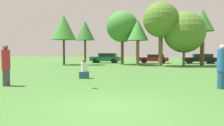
# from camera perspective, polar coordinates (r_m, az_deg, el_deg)

# --- Properties ---
(ground_plane) EXTENTS (120.00, 120.00, 0.00)m
(ground_plane) POSITION_cam_1_polar(r_m,az_deg,el_deg) (5.83, 0.28, -12.02)
(ground_plane) COLOR #3D6B2D
(person_thrower) EXTENTS (0.36, 0.36, 1.83)m
(person_thrower) POSITION_cam_1_polar(r_m,az_deg,el_deg) (10.53, -26.59, -0.54)
(person_thrower) COLOR #3F3F47
(person_thrower) RESTS_ON ground
(person_catcher) EXTENTS (0.37, 0.37, 1.81)m
(person_catcher) POSITION_cam_1_polar(r_m,az_deg,el_deg) (9.77, 27.38, -0.89)
(person_catcher) COLOR navy
(person_catcher) RESTS_ON ground
(frisbee) EXTENTS (0.27, 0.26, 0.11)m
(frisbee) POSITION_cam_1_polar(r_m,az_deg,el_deg) (8.96, -8.60, 2.16)
(frisbee) COLOR yellow
(bystander_sitting) EXTENTS (0.48, 0.40, 1.11)m
(bystander_sitting) POSITION_cam_1_polar(r_m,az_deg,el_deg) (12.23, -7.49, -2.05)
(bystander_sitting) COLOR navy
(bystander_sitting) RESTS_ON ground
(tree_0) EXTENTS (2.94, 2.94, 5.93)m
(tree_0) POSITION_cam_1_polar(r_m,az_deg,el_deg) (26.03, -12.85, 9.33)
(tree_0) COLOR #473323
(tree_0) RESTS_ON ground
(tree_1) EXTENTS (2.25, 2.25, 5.17)m
(tree_1) POSITION_cam_1_polar(r_m,az_deg,el_deg) (25.33, -7.25, 8.57)
(tree_1) COLOR brown
(tree_1) RESTS_ON ground
(tree_2) EXTENTS (3.85, 3.85, 6.46)m
(tree_2) POSITION_cam_1_polar(r_m,az_deg,el_deg) (26.17, 2.80, 9.65)
(tree_2) COLOR brown
(tree_2) RESTS_ON ground
(tree_3) EXTENTS (2.33, 2.33, 5.14)m
(tree_3) POSITION_cam_1_polar(r_m,az_deg,el_deg) (24.04, 6.95, 8.66)
(tree_3) COLOR brown
(tree_3) RESTS_ON ground
(tree_4) EXTENTS (3.75, 3.75, 6.82)m
(tree_4) POSITION_cam_1_polar(r_m,az_deg,el_deg) (23.60, 12.98, 11.14)
(tree_4) COLOR brown
(tree_4) RESTS_ON ground
(tree_5) EXTENTS (4.42, 4.42, 5.86)m
(tree_5) POSITION_cam_1_polar(r_m,az_deg,el_deg) (24.28, 18.81, 7.83)
(tree_5) COLOR brown
(tree_5) RESTS_ON ground
(tree_6) EXTENTS (2.46, 2.46, 6.32)m
(tree_6) POSITION_cam_1_polar(r_m,az_deg,el_deg) (26.21, 23.18, 10.22)
(tree_6) COLOR brown
(tree_6) RESTS_ON ground
(parked_car_green) EXTENTS (4.30, 2.02, 1.36)m
(parked_car_green) POSITION_cam_1_polar(r_m,az_deg,el_deg) (29.74, -1.61, 1.40)
(parked_car_green) COLOR #196633
(parked_car_green) RESTS_ON ground
(parked_car_red) EXTENTS (4.03, 2.15, 1.19)m
(parked_car_red) POSITION_cam_1_polar(r_m,az_deg,el_deg) (29.46, 11.18, 1.21)
(parked_car_red) COLOR red
(parked_car_red) RESTS_ON ground
(parked_car_black) EXTENTS (4.32, 2.12, 1.27)m
(parked_car_black) POSITION_cam_1_polar(r_m,az_deg,el_deg) (30.22, 22.64, 1.13)
(parked_car_black) COLOR black
(parked_car_black) RESTS_ON ground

